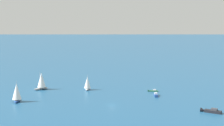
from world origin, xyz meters
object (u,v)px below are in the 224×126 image
object	(u,v)px
motorboat_mid_cluster	(152,91)
sailboat_near_centre	(41,81)
motorboat_far_port	(156,95)
sailboat_trailing	(87,83)
motorboat_offshore	(210,111)
sailboat_far_stbd	(17,92)

from	to	relation	value
motorboat_mid_cluster	sailboat_near_centre	bearing A→B (deg)	-2.20
motorboat_far_port	sailboat_trailing	size ratio (longest dim) A/B	0.81
motorboat_offshore	sailboat_trailing	world-z (taller)	sailboat_trailing
sailboat_near_centre	motorboat_offshore	distance (m)	109.49
sailboat_trailing	sailboat_near_centre	bearing A→B (deg)	0.25
motorboat_mid_cluster	motorboat_far_port	bearing A→B (deg)	95.48
motorboat_offshore	motorboat_mid_cluster	bearing A→B (deg)	-62.19
motorboat_far_port	sailboat_far_stbd	size ratio (longest dim) A/B	0.67
sailboat_near_centre	motorboat_offshore	bearing A→B (deg)	152.68
sailboat_trailing	motorboat_mid_cluster	xyz separation A→B (m)	(-41.99, 2.90, -3.95)
sailboat_trailing	motorboat_mid_cluster	distance (m)	42.27
motorboat_offshore	motorboat_mid_cluster	distance (m)	53.63
motorboat_far_port	sailboat_trailing	bearing A→B (deg)	-20.28
motorboat_mid_cluster	motorboat_offshore	bearing A→B (deg)	117.81
sailboat_far_stbd	motorboat_mid_cluster	size ratio (longest dim) A/B	1.79
sailboat_far_stbd	motorboat_mid_cluster	xyz separation A→B (m)	(-77.42, -30.83, -4.86)
motorboat_offshore	sailboat_far_stbd	bearing A→B (deg)	-9.21
motorboat_far_port	sailboat_trailing	distance (m)	46.26
sailboat_near_centre	sailboat_trailing	distance (m)	30.20
motorboat_offshore	sailboat_trailing	bearing A→B (deg)	-36.91
sailboat_far_stbd	sailboat_trailing	distance (m)	48.93
motorboat_far_port	motorboat_offshore	bearing A→B (deg)	124.67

